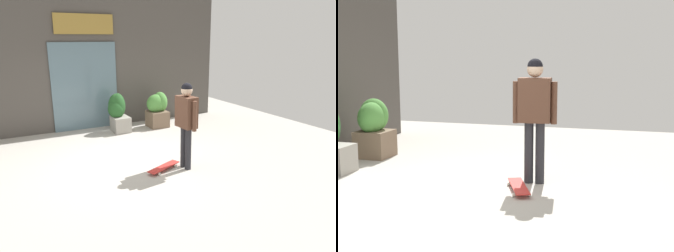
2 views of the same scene
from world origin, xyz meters
TOP-DOWN VIEW (x-y plane):
  - ground_plane at (0.00, 0.00)m, footprint 12.00×12.00m
  - skateboarder at (0.88, -0.89)m, footprint 0.29×0.63m
  - skateboard at (0.43, -0.78)m, footprint 0.83×0.50m
  - planter_box_right at (1.80, 2.28)m, footprint 0.66×0.65m

SIDE VIEW (x-z plane):
  - ground_plane at x=0.00m, z-range 0.00..0.00m
  - skateboard at x=0.43m, z-range 0.02..0.10m
  - planter_box_right at x=1.80m, z-range 0.03..1.07m
  - skateboarder at x=0.88m, z-range 0.21..1.99m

